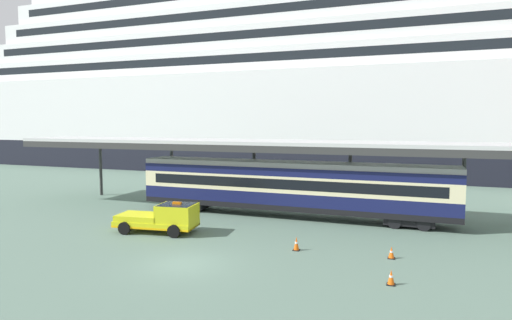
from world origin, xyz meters
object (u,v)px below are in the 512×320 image
at_px(traffic_cone_near, 391,277).
at_px(traffic_cone_far, 296,244).
at_px(train_carriage, 290,186).
at_px(traffic_cone_mid, 391,253).
at_px(service_truck, 164,217).
at_px(cruise_ship, 358,72).

relative_size(traffic_cone_near, traffic_cone_far, 0.88).
relative_size(train_carriage, traffic_cone_far, 30.89).
bearing_deg(train_carriage, traffic_cone_mid, -45.21).
relative_size(service_truck, traffic_cone_far, 7.17).
height_order(train_carriage, traffic_cone_near, train_carriage).
xyz_separation_m(train_carriage, traffic_cone_far, (2.74, -8.12, -1.94)).
relative_size(cruise_ship, train_carriage, 5.76).
distance_m(service_truck, traffic_cone_far, 8.99).
relative_size(train_carriage, traffic_cone_mid, 37.00).
height_order(train_carriage, traffic_cone_far, train_carriage).
bearing_deg(cruise_ship, train_carriage, -89.76).
distance_m(traffic_cone_near, traffic_cone_far, 6.22).
distance_m(cruise_ship, traffic_cone_far, 47.44).
relative_size(service_truck, traffic_cone_mid, 8.58).
height_order(cruise_ship, train_carriage, cruise_ship).
height_order(service_truck, traffic_cone_far, service_truck).
bearing_deg(traffic_cone_mid, service_truck, 178.36).
bearing_deg(traffic_cone_near, cruise_ship, 99.43).
bearing_deg(service_truck, cruise_ship, 82.25).
distance_m(traffic_cone_mid, traffic_cone_far, 4.98).
bearing_deg(train_carriage, service_truck, -130.08).
height_order(cruise_ship, service_truck, cruise_ship).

